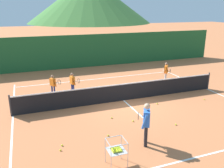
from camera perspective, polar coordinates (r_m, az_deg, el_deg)
ground_plane at (r=13.23m, az=2.77°, el=-3.92°), size 120.00×120.00×0.00m
line_baseline_near at (r=8.87m, az=17.97°, el=-16.57°), size 11.33×0.08×0.01m
line_baseline_far at (r=17.24m, az=-3.09°, el=1.27°), size 11.33×0.08×0.01m
line_sideline_west at (r=12.33m, az=-22.46°, el=-7.00°), size 0.08×10.21×0.01m
line_sideline_east at (r=16.20m, az=21.55°, el=-1.07°), size 0.08×10.21×0.01m
line_service_center at (r=13.23m, az=2.77°, el=-3.91°), size 0.08×5.24×0.01m
tennis_net at (r=13.06m, az=2.80°, el=-1.88°), size 11.52×0.08×1.05m
instructor at (r=8.86m, az=8.11°, el=-8.51°), size 0.52×0.82×1.64m
student_0 at (r=14.07m, az=-13.81°, el=0.14°), size 0.60×0.51×1.24m
student_1 at (r=14.06m, az=-9.32°, el=0.57°), size 0.50×0.59×1.31m
student_2 at (r=16.56m, az=12.72°, el=3.12°), size 0.49×0.72×1.37m
ball_cart at (r=7.88m, az=0.99°, el=-15.30°), size 0.58×0.58×0.90m
tennis_ball_0 at (r=9.31m, az=-11.79°, el=-14.04°), size 0.07×0.07×0.07m
tennis_ball_1 at (r=12.93m, az=10.66°, el=-4.60°), size 0.07×0.07×0.07m
tennis_ball_2 at (r=9.74m, az=-0.94°, el=-12.10°), size 0.07×0.07×0.07m
tennis_ball_3 at (r=14.24m, az=21.03°, el=-3.40°), size 0.07×0.07×0.07m
tennis_ball_4 at (r=10.91m, az=14.91°, el=-9.26°), size 0.07×0.07×0.07m
tennis_ball_5 at (r=9.05m, az=-12.15°, el=-15.08°), size 0.07×0.07×0.07m
tennis_ball_8 at (r=10.90m, az=5.01°, el=-8.73°), size 0.07×0.07×0.07m
tennis_ball_9 at (r=11.15m, az=-0.08°, el=-8.01°), size 0.07×0.07×0.07m
windscreen_fence at (r=20.51m, az=-6.37°, el=7.78°), size 24.93×0.08×2.75m
hill_0 at (r=83.64m, az=-5.48°, el=19.25°), size 40.34×40.34×14.44m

